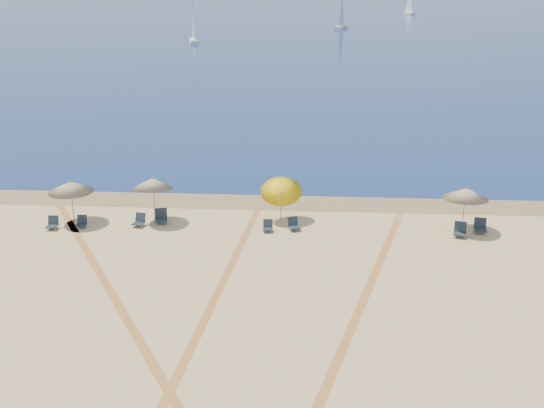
{
  "coord_description": "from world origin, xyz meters",
  "views": [
    {
      "loc": [
        1.93,
        -10.74,
        12.62
      ],
      "look_at": [
        0.0,
        20.0,
        1.3
      ],
      "focal_mm": 42.66,
      "sensor_mm": 36.0,
      "label": 1
    }
  ],
  "objects": [
    {
      "name": "umbrella_4",
      "position": [
        9.7,
        20.28,
        1.99
      ],
      "size": [
        2.25,
        2.27,
        2.33
      ],
      "color": "gray",
      "rests_on": "ground"
    },
    {
      "name": "umbrella_1",
      "position": [
        -10.44,
        20.11,
        1.97
      ],
      "size": [
        2.3,
        2.3,
        2.31
      ],
      "color": "gray",
      "rests_on": "ground"
    },
    {
      "name": "tire_tracks",
      "position": [
        -1.64,
        10.57,
        0.0
      ],
      "size": [
        45.89,
        41.16,
        0.0
      ],
      "color": "tan",
      "rests_on": "ground"
    },
    {
      "name": "chair_8",
      "position": [
        10.54,
        20.05,
        0.32
      ],
      "size": [
        0.69,
        0.78,
        0.72
      ],
      "rotation": [
        0.0,
        0.0,
        -0.13
      ],
      "color": "black",
      "rests_on": "ground"
    },
    {
      "name": "chair_7",
      "position": [
        9.41,
        19.47,
        0.32
      ],
      "size": [
        0.74,
        0.82,
        0.72
      ],
      "rotation": [
        0.0,
        0.0,
        -0.24
      ],
      "color": "black",
      "rests_on": "ground"
    },
    {
      "name": "chair_4",
      "position": [
        -5.84,
        20.34,
        0.33
      ],
      "size": [
        0.73,
        0.82,
        0.74
      ],
      "rotation": [
        0.0,
        0.0,
        0.18
      ],
      "color": "black",
      "rests_on": "ground"
    },
    {
      "name": "sailboat_0",
      "position": [
        7.89,
        135.34,
        2.65
      ],
      "size": [
        3.05,
        6.07,
        8.76
      ],
      "rotation": [
        0.0,
        0.0,
        -0.28
      ],
      "color": "white",
      "rests_on": "ocean"
    },
    {
      "name": "ocean",
      "position": [
        0.0,
        225.0,
        0.01
      ],
      "size": [
        500.0,
        500.0,
        0.0
      ],
      "primitive_type": "plane",
      "color": "#0C2151",
      "rests_on": "ground"
    },
    {
      "name": "sailboat_2",
      "position": [
        -19.34,
        105.81,
        2.4
      ],
      "size": [
        2.62,
        5.51,
        7.95
      ],
      "rotation": [
        0.0,
        0.0,
        0.25
      ],
      "color": "white",
      "rests_on": "ocean"
    },
    {
      "name": "umbrella_2",
      "position": [
        -6.22,
        20.5,
        2.12
      ],
      "size": [
        2.1,
        2.14,
        2.5
      ],
      "color": "gray",
      "rests_on": "ground"
    },
    {
      "name": "chair_3",
      "position": [
        -6.88,
        19.84,
        0.29
      ],
      "size": [
        0.68,
        0.75,
        0.66
      ],
      "rotation": [
        0.0,
        0.0,
        -0.24
      ],
      "color": "black",
      "rests_on": "ground"
    },
    {
      "name": "chair_5",
      "position": [
        -0.18,
        19.54,
        0.26
      ],
      "size": [
        0.49,
        0.57,
        0.59
      ],
      "rotation": [
        0.0,
        0.0,
        -0.01
      ],
      "color": "black",
      "rests_on": "ground"
    },
    {
      "name": "wet_sand",
      "position": [
        0.0,
        24.0,
        0.0
      ],
      "size": [
        500.0,
        500.0,
        0.0
      ],
      "primitive_type": "plane",
      "color": "olive",
      "rests_on": "ground"
    },
    {
      "name": "chair_1",
      "position": [
        -11.22,
        19.18,
        0.29
      ],
      "size": [
        0.55,
        0.64,
        0.65
      ],
      "rotation": [
        0.0,
        0.0,
        0.02
      ],
      "color": "black",
      "rests_on": "ground"
    },
    {
      "name": "umbrella_3",
      "position": [
        0.41,
        20.99,
        1.86
      ],
      "size": [
        2.16,
        2.18,
        2.61
      ],
      "color": "gray",
      "rests_on": "ground"
    },
    {
      "name": "chair_2",
      "position": [
        -9.81,
        19.51,
        0.26
      ],
      "size": [
        0.54,
        0.62,
        0.6
      ],
      "rotation": [
        0.0,
        0.0,
        0.08
      ],
      "color": "black",
      "rests_on": "ground"
    },
    {
      "name": "sailboat_1",
      "position": [
        28.91,
        183.33,
        2.34
      ],
      "size": [
        2.95,
        5.35,
        7.74
      ],
      "rotation": [
        0.0,
        0.0,
        0.33
      ],
      "color": "white",
      "rests_on": "ocean"
    },
    {
      "name": "chair_6",
      "position": [
        1.12,
        19.82,
        0.28
      ],
      "size": [
        0.71,
        0.77,
        0.64
      ],
      "rotation": [
        0.0,
        0.0,
        0.37
      ],
      "color": "black",
      "rests_on": "ground"
    }
  ]
}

